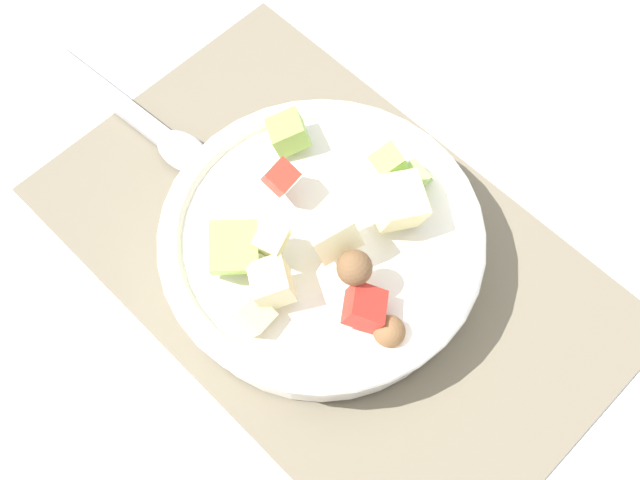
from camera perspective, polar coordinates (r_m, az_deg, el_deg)
name	(u,v)px	position (r m, az deg, el deg)	size (l,w,h in m)	color
ground_plane	(330,257)	(0.75, 0.68, -1.15)	(2.40, 2.40, 0.00)	silver
placemat	(330,256)	(0.74, 0.69, -1.05)	(0.50, 0.31, 0.01)	#756B56
salad_bowl	(320,243)	(0.71, 0.02, -0.23)	(0.27, 0.27, 0.11)	white
serving_spoon	(150,127)	(0.82, -11.18, 7.38)	(0.21, 0.04, 0.01)	#B7B7BC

